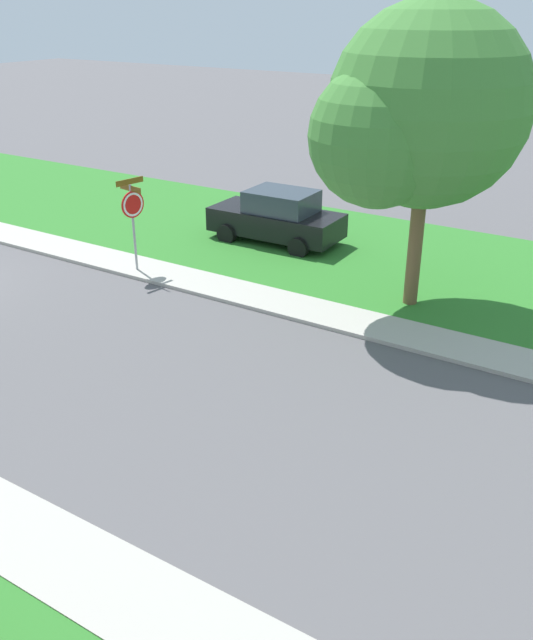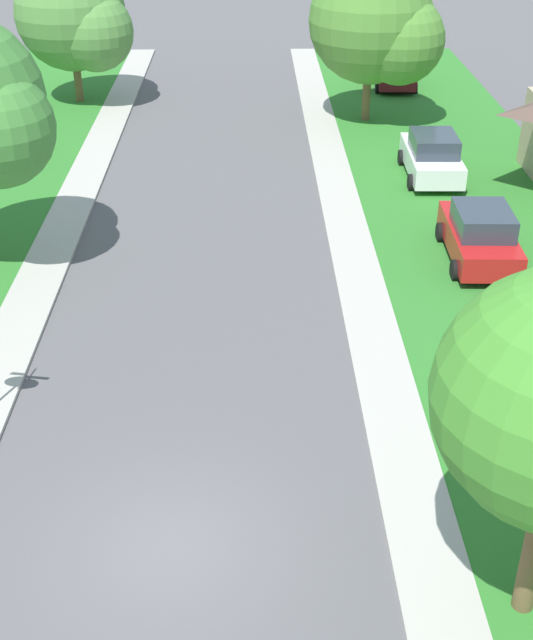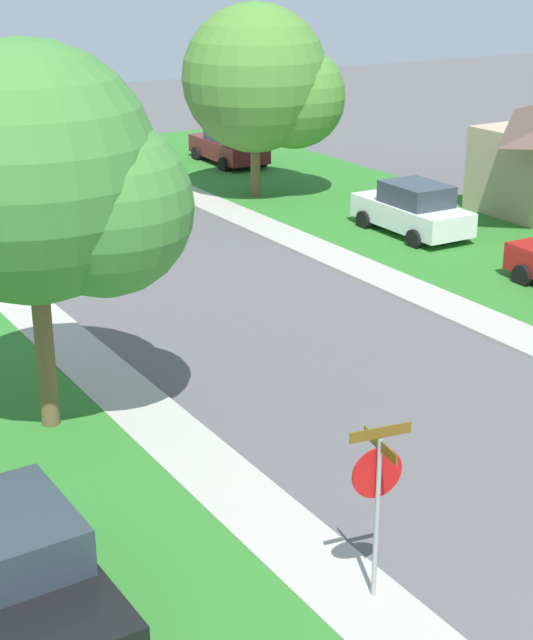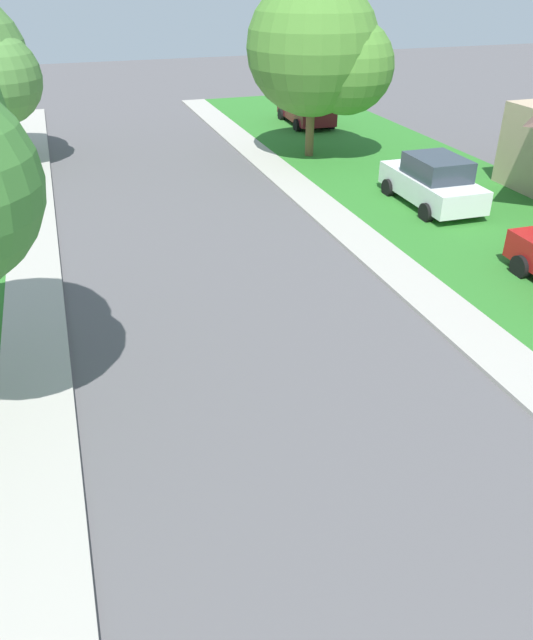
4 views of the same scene
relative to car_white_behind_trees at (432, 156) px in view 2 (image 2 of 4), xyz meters
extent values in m
plane|color=#565456|center=(-8.32, -18.87, -0.87)|extent=(120.00, 120.00, 0.00)
cube|color=#ADA89E|center=(-3.62, -6.87, -0.82)|extent=(1.40, 56.00, 0.10)
cube|color=#2D7528|center=(1.08, -6.87, -0.83)|extent=(8.00, 56.00, 0.08)
cube|color=#ADA89E|center=(-13.02, -6.87, -0.82)|extent=(1.40, 56.00, 0.10)
cube|color=white|center=(0.00, 0.05, -0.17)|extent=(1.90, 4.34, 0.76)
cube|color=#2D3842|center=(0.00, -0.15, 0.55)|extent=(1.65, 2.14, 0.68)
cylinder|color=black|center=(-0.87, 1.41, -0.55)|extent=(0.26, 0.65, 0.64)
cylinder|color=black|center=(0.93, 1.36, -0.55)|extent=(0.26, 0.65, 0.64)
cylinder|color=black|center=(-0.93, -1.26, -0.55)|extent=(0.26, 0.65, 0.64)
cylinder|color=black|center=(0.87, -1.30, -0.55)|extent=(0.26, 0.65, 0.64)
cube|color=red|center=(0.12, -7.00, -0.17)|extent=(1.95, 4.36, 0.76)
cube|color=#2D3842|center=(0.12, -7.20, 0.55)|extent=(1.67, 2.15, 0.68)
cylinder|color=black|center=(-0.73, -5.64, -0.55)|extent=(0.26, 0.65, 0.64)
cylinder|color=black|center=(1.07, -5.70, -0.55)|extent=(0.26, 0.65, 0.64)
cylinder|color=black|center=(-0.82, -8.30, -0.55)|extent=(0.26, 0.65, 0.64)
cylinder|color=black|center=(0.98, -8.36, -0.55)|extent=(0.26, 0.65, 0.64)
cube|color=maroon|center=(0.53, 12.95, -0.17)|extent=(1.99, 4.38, 0.76)
cube|color=#2D3842|center=(0.52, 12.75, 0.55)|extent=(1.69, 2.17, 0.68)
cylinder|color=black|center=(-0.31, 14.32, -0.55)|extent=(0.27, 0.65, 0.64)
cylinder|color=black|center=(1.49, 14.24, -0.55)|extent=(0.27, 0.65, 0.64)
cylinder|color=black|center=(-0.43, 11.65, -0.55)|extent=(0.27, 0.65, 0.64)
cylinder|color=black|center=(1.37, 11.57, -0.55)|extent=(0.27, 0.65, 0.64)
cylinder|color=black|center=(-16.20, 3.23, -0.55)|extent=(0.30, 0.66, 0.64)
cylinder|color=brown|center=(-1.59, 7.20, 0.40)|extent=(0.36, 0.36, 2.54)
sphere|color=#4D8631|center=(-1.59, 7.20, 3.53)|extent=(5.32, 5.32, 5.32)
sphere|color=#4D8631|center=(-0.39, 6.40, 2.86)|extent=(3.72, 3.72, 3.72)
cylinder|color=brown|center=(-14.92, 10.48, 0.28)|extent=(0.36, 0.36, 2.31)
sphere|color=#51883E|center=(-14.92, 10.48, 3.21)|extent=(5.07, 5.07, 5.07)
sphere|color=#51883E|center=(-13.78, 9.72, 2.58)|extent=(3.55, 3.55, 3.55)
camera|label=1|loc=(1.04, -1.34, 6.37)|focal=38.38mm
camera|label=2|loc=(-6.82, -30.48, 10.75)|focal=48.01mm
camera|label=3|loc=(-20.23, -23.66, 7.86)|focal=54.81mm
camera|label=4|loc=(-11.80, -17.45, 6.37)|focal=34.38mm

